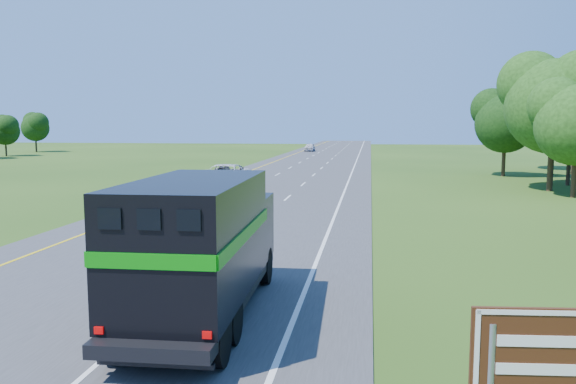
{
  "coord_description": "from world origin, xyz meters",
  "views": [
    {
      "loc": [
        7.36,
        0.46,
        4.97
      ],
      "look_at": [
        3.63,
        25.91,
        1.9
      ],
      "focal_mm": 35.0,
      "sensor_mm": 36.0,
      "label": 1
    }
  ],
  "objects_px": {
    "exit_sign": "(561,380)",
    "far_car": "(310,147)",
    "horse_truck": "(202,244)",
    "white_suv": "(224,177)"
  },
  "relations": [
    {
      "from": "horse_truck",
      "to": "far_car",
      "type": "distance_m",
      "value": 92.52
    },
    {
      "from": "far_car",
      "to": "exit_sign",
      "type": "xyz_separation_m",
      "value": [
        13.51,
        -99.39,
        1.34
      ]
    },
    {
      "from": "horse_truck",
      "to": "far_car",
      "type": "bearing_deg",
      "value": 92.67
    },
    {
      "from": "horse_truck",
      "to": "white_suv",
      "type": "bearing_deg",
      "value": 101.91
    },
    {
      "from": "white_suv",
      "to": "far_car",
      "type": "xyz_separation_m",
      "value": [
        -0.25,
        63.83,
        -0.19
      ]
    },
    {
      "from": "far_car",
      "to": "exit_sign",
      "type": "height_order",
      "value": "exit_sign"
    },
    {
      "from": "white_suv",
      "to": "exit_sign",
      "type": "bearing_deg",
      "value": -67.99
    },
    {
      "from": "white_suv",
      "to": "exit_sign",
      "type": "relative_size",
      "value": 2.08
    },
    {
      "from": "exit_sign",
      "to": "far_car",
      "type": "bearing_deg",
      "value": 92.6
    },
    {
      "from": "horse_truck",
      "to": "exit_sign",
      "type": "xyz_separation_m",
      "value": [
        6.34,
        -7.15,
        0.16
      ]
    }
  ]
}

